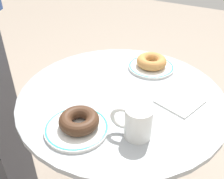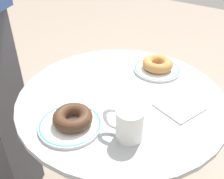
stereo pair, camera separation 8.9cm
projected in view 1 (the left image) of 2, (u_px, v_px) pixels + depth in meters
cafe_table at (120, 135)px, 1.01m from camera, size 0.71×0.71×0.70m
plate_left at (77, 128)px, 0.75m from camera, size 0.19×0.19×0.01m
plate_right at (151, 67)px, 1.05m from camera, size 0.18×0.18×0.01m
donut_chocolate at (79, 120)px, 0.74m from camera, size 0.15×0.15×0.04m
donut_old_fashioned at (152, 61)px, 1.03m from camera, size 0.17×0.17×0.04m
paper_napkin at (180, 101)px, 0.86m from camera, size 0.16×0.15×0.01m
coffee_mug at (137, 122)px, 0.71m from camera, size 0.08×0.12×0.09m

